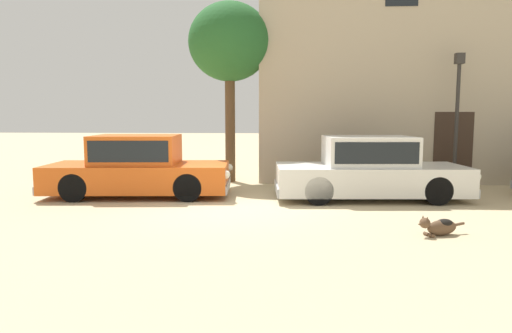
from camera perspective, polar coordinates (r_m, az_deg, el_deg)
ground_plane at (r=9.92m, az=-4.01°, el=-5.28°), size 80.00×80.00×0.00m
parked_sedan_nearest at (r=11.72m, az=-14.52°, el=0.03°), size 4.66×2.08×1.52m
parked_sedan_second at (r=11.28m, az=13.98°, el=-0.22°), size 4.68×2.02×1.51m
apartment_block at (r=17.90m, az=27.98°, el=12.52°), size 15.94×5.78×8.26m
stray_dog_spotted at (r=8.31m, az=21.98°, el=-6.93°), size 0.91×0.43×0.36m
street_lamp at (r=13.58m, az=23.88°, el=7.35°), size 0.22×0.22×3.66m
acacia_tree_left at (r=13.92m, az=-3.32°, el=15.07°), size 2.44×2.19×5.32m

